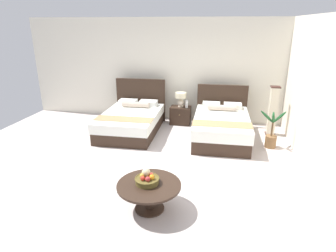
{
  "coord_description": "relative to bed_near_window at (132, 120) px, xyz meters",
  "views": [
    {
      "loc": [
        1.17,
        -5.12,
        2.69
      ],
      "look_at": [
        0.05,
        0.46,
        0.64
      ],
      "focal_mm": 30.67,
      "sensor_mm": 36.0,
      "label": 1
    }
  ],
  "objects": [
    {
      "name": "bed_near_corner",
      "position": [
        2.3,
        -0.01,
        0.01
      ],
      "size": [
        1.39,
        2.19,
        1.13
      ],
      "color": "#312218",
      "rests_on": "ground"
    },
    {
      "name": "ground_plane",
      "position": [
        1.15,
        -1.63,
        -0.31
      ],
      "size": [
        9.25,
        9.56,
        0.02
      ],
      "primitive_type": "cube",
      "color": "beige"
    },
    {
      "name": "vase",
      "position": [
        1.33,
        0.81,
        0.3
      ],
      "size": [
        0.08,
        0.08,
        0.21
      ],
      "color": "silver",
      "rests_on": "nightstand"
    },
    {
      "name": "wall_side_right",
      "position": [
        3.98,
        -1.23,
        1.12
      ],
      "size": [
        0.12,
        5.16,
        2.85
      ],
      "primitive_type": "cube",
      "color": "silver",
      "rests_on": "ground"
    },
    {
      "name": "wall_back",
      "position": [
        1.15,
        1.35,
        1.12
      ],
      "size": [
        9.25,
        0.12,
        2.85
      ],
      "primitive_type": "cube",
      "color": "silver",
      "rests_on": "ground"
    },
    {
      "name": "fruit_bowl",
      "position": [
        1.28,
        -3.14,
        0.2
      ],
      "size": [
        0.37,
        0.37,
        0.2
      ],
      "color": "brown",
      "rests_on": "coffee_table"
    },
    {
      "name": "coffee_table",
      "position": [
        1.31,
        -3.17,
        0.04
      ],
      "size": [
        0.96,
        0.96,
        0.44
      ],
      "color": "#312218",
      "rests_on": "ground"
    },
    {
      "name": "bed_near_window",
      "position": [
        0.0,
        0.0,
        0.0
      ],
      "size": [
        1.45,
        2.16,
        1.21
      ],
      "color": "#312218",
      "rests_on": "ground"
    },
    {
      "name": "table_lamp",
      "position": [
        1.16,
        0.87,
        0.45
      ],
      "size": [
        0.3,
        0.3,
        0.4
      ],
      "color": "beige",
      "rests_on": "nightstand"
    },
    {
      "name": "floor_lamp_corner",
      "position": [
        3.53,
        0.5,
        0.32
      ],
      "size": [
        0.23,
        0.23,
        1.24
      ],
      "color": "#3C241D",
      "rests_on": "ground"
    },
    {
      "name": "potted_palm",
      "position": [
        3.43,
        -0.36,
        -0.03
      ],
      "size": [
        0.57,
        0.46,
        0.9
      ],
      "color": "brown",
      "rests_on": "ground"
    },
    {
      "name": "nightstand",
      "position": [
        1.16,
        0.85,
        -0.06
      ],
      "size": [
        0.56,
        0.41,
        0.49
      ],
      "color": "#312218",
      "rests_on": "ground"
    }
  ]
}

